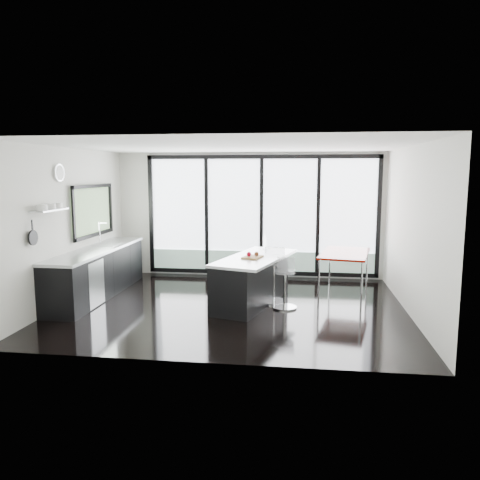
# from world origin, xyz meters

# --- Properties ---
(floor) EXTENTS (6.00, 5.00, 0.00)m
(floor) POSITION_xyz_m (0.00, 0.00, 0.00)
(floor) COLOR black
(floor) RESTS_ON ground
(ceiling) EXTENTS (6.00, 5.00, 0.00)m
(ceiling) POSITION_xyz_m (0.00, 0.00, 2.80)
(ceiling) COLOR white
(ceiling) RESTS_ON wall_back
(wall_back) EXTENTS (6.00, 0.09, 2.80)m
(wall_back) POSITION_xyz_m (0.27, 2.47, 1.27)
(wall_back) COLOR beige
(wall_back) RESTS_ON ground
(wall_front) EXTENTS (6.00, 0.00, 2.80)m
(wall_front) POSITION_xyz_m (0.00, -2.50, 1.40)
(wall_front) COLOR beige
(wall_front) RESTS_ON ground
(wall_left) EXTENTS (0.26, 5.00, 2.80)m
(wall_left) POSITION_xyz_m (-2.97, 0.27, 1.56)
(wall_left) COLOR beige
(wall_left) RESTS_ON ground
(wall_right) EXTENTS (0.00, 5.00, 2.80)m
(wall_right) POSITION_xyz_m (3.00, 0.00, 1.40)
(wall_right) COLOR beige
(wall_right) RESTS_ON ground
(counter_cabinets) EXTENTS (0.69, 3.24, 1.36)m
(counter_cabinets) POSITION_xyz_m (-2.67, 0.40, 0.46)
(counter_cabinets) COLOR black
(counter_cabinets) RESTS_ON floor
(island) EXTENTS (1.46, 2.30, 1.13)m
(island) POSITION_xyz_m (0.32, 0.24, 0.44)
(island) COLOR black
(island) RESTS_ON floor
(bar_stool_near) EXTENTS (0.47, 0.47, 0.68)m
(bar_stool_near) POSITION_xyz_m (0.92, 0.02, 0.34)
(bar_stool_near) COLOR silver
(bar_stool_near) RESTS_ON floor
(bar_stool_far) EXTENTS (0.54, 0.54, 0.77)m
(bar_stool_far) POSITION_xyz_m (0.70, 0.35, 0.39)
(bar_stool_far) COLOR silver
(bar_stool_far) RESTS_ON floor
(red_table) EXTENTS (1.15, 1.65, 0.81)m
(red_table) POSITION_xyz_m (2.04, 1.20, 0.41)
(red_table) COLOR #720900
(red_table) RESTS_ON floor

